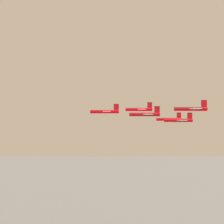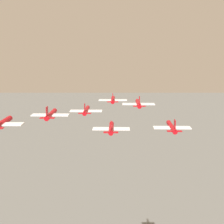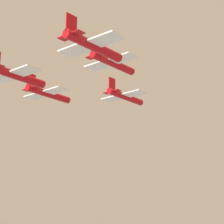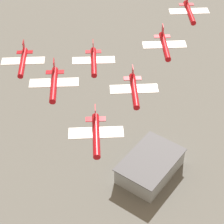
{
  "view_description": "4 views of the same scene",
  "coord_description": "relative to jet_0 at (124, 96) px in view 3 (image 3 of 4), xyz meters",
  "views": [
    {
      "loc": [
        -46.98,
        142.45,
        118.17
      ],
      "look_at": [
        28.19,
        42.93,
        121.11
      ],
      "focal_mm": 50.0,
      "sensor_mm": 36.0,
      "label": 1
    },
    {
      "loc": [
        -59.18,
        -25.12,
        139.8
      ],
      "look_at": [
        28.21,
        48.67,
        116.41
      ],
      "focal_mm": 50.0,
      "sensor_mm": 36.0,
      "label": 2
    },
    {
      "loc": [
        7.92,
        -39.17,
        92.98
      ],
      "look_at": [
        24.57,
        45.81,
        117.0
      ],
      "focal_mm": 70.0,
      "sensor_mm": 36.0,
      "label": 3
    },
    {
      "loc": [
        73.18,
        84.77,
        178.0
      ],
      "look_at": [
        22.72,
        47.85,
        123.17
      ],
      "focal_mm": 70.0,
      "sensor_mm": 36.0,
      "label": 4
    }
  ],
  "objects": [
    {
      "name": "jet_5",
      "position": [
        -11.66,
        -31.29,
        -2.96
      ],
      "size": [
        10.02,
        9.88,
        3.72
      ],
      "rotation": [
        0.0,
        0.0,
        5.39
      ],
      "color": "#B20C14"
    },
    {
      "name": "jet_4",
      "position": [
        -22.34,
        -18.15,
        -3.37
      ],
      "size": [
        10.02,
        9.88,
        3.72
      ],
      "rotation": [
        0.0,
        0.0,
        5.39
      ],
      "color": "#B20C14"
    },
    {
      "name": "jet_2",
      "position": [
        -5.83,
        -15.65,
        1.12
      ],
      "size": [
        10.02,
        9.88,
        3.72
      ],
      "rotation": [
        0.0,
        0.0,
        5.39
      ],
      "color": "#B20C14"
    },
    {
      "name": "jet_1",
      "position": [
        -16.51,
        -2.5,
        -1.2
      ],
      "size": [
        10.02,
        9.88,
        3.72
      ],
      "rotation": [
        0.0,
        0.0,
        5.39
      ],
      "color": "#B20C14"
    },
    {
      "name": "jet_0",
      "position": [
        0.0,
        0.0,
        0.0
      ],
      "size": [
        10.02,
        9.88,
        3.72
      ],
      "rotation": [
        0.0,
        0.0,
        5.39
      ],
      "color": "#B20C14"
    }
  ]
}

